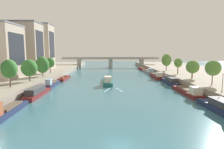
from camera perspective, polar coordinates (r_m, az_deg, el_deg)
ground_plane at (r=23.67m, az=2.58°, el=-22.03°), size 400.00×400.00×0.00m
quay_left at (r=85.60m, az=-28.00°, el=-0.55°), size 36.00×170.00×2.51m
quay_right at (r=86.87m, az=27.51°, el=-0.42°), size 36.00×170.00×2.51m
barge_midriver at (r=67.80m, az=-1.29°, el=-1.81°), size 3.35×19.35×3.12m
wake_behind_barge at (r=55.43m, az=0.40°, el=-4.81°), size 5.60×5.89×0.03m
moored_boat_left_upstream at (r=38.66m, az=-30.01°, el=-9.71°), size 2.55×12.81×3.28m
moored_boat_left_lone at (r=51.57m, az=-22.34°, el=-5.10°), size 2.93×13.70×2.51m
moored_boat_left_far at (r=64.09m, az=-18.17°, el=-2.72°), size 2.43×12.25×2.96m
moored_boat_left_second at (r=78.47m, az=-14.62°, el=-1.11°), size 2.83×13.01×2.10m
moored_boat_right_end at (r=53.90m, az=22.58°, el=-4.82°), size 2.99×15.18×2.86m
moored_boat_right_upstream at (r=68.18m, az=17.59°, el=-1.96°), size 2.72×13.53×2.62m
moored_boat_right_near at (r=82.38m, az=13.76°, el=-0.39°), size 3.72×16.19×3.13m
moored_boat_right_lone at (r=101.01m, az=11.39°, el=1.00°), size 3.72×16.73×2.97m
moored_boat_right_second at (r=117.08m, az=9.27°, el=1.77°), size 2.86×13.06×2.38m
tree_left_end_of_row at (r=52.84m, az=-29.34°, el=1.51°), size 3.89×3.89×7.06m
tree_left_by_lamp at (r=60.70m, az=-24.36°, el=1.88°), size 4.69×4.69×6.65m
tree_left_far at (r=70.76m, az=-20.85°, el=2.81°), size 4.69×4.69×7.19m
tree_left_nearest at (r=80.61m, az=-18.70°, el=3.50°), size 3.69×3.69×6.45m
tree_right_second at (r=56.34m, az=28.90°, el=1.77°), size 4.00×4.00×6.69m
tree_right_far at (r=67.06m, az=23.77°, el=2.18°), size 4.27×4.27×6.09m
tree_right_end_of_row at (r=78.52m, az=19.88°, el=3.41°), size 3.27×3.27×6.32m
tree_right_past_mid at (r=89.95m, az=16.60°, el=4.33°), size 4.45×4.45×7.88m
lamppost_right_bank at (r=47.59m, az=31.15°, el=-1.96°), size 0.28×0.28×4.22m
building_left_tall at (r=71.50m, az=-31.10°, el=6.21°), size 10.69×13.31×18.13m
building_left_far_end at (r=86.85m, az=-25.48°, el=7.56°), size 13.25×10.88×21.24m
building_left_corner at (r=104.53m, az=-21.18°, el=8.13°), size 11.79×10.93×23.17m
bridge_far at (r=130.96m, az=-0.46°, el=4.28°), size 68.32×4.40×7.51m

